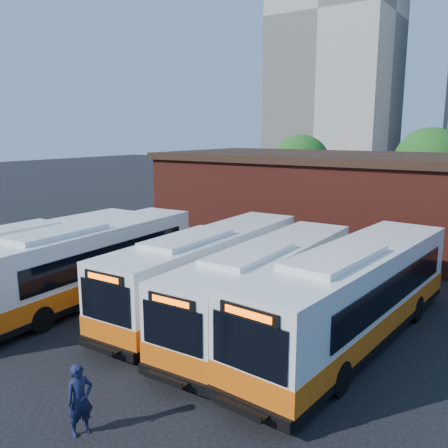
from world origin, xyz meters
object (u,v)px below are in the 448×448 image
Objects in this scene: bus_east at (352,299)px; bus_west at (86,266)px; bus_mideast at (267,288)px; bus_midwest at (209,272)px; transit_worker at (80,400)px; bus_farwest at (42,258)px.

bus_west is at bearing -163.40° from bus_east.
bus_midwest is at bearing 170.67° from bus_mideast.
bus_east reaches higher than transit_worker.
bus_midwest is 0.94× the size of bus_east.
bus_farwest is 9.09m from bus_midwest.
bus_mideast is at bearing 9.99° from bus_farwest.
bus_east is 7.22× the size of transit_worker.
bus_east is (6.76, -0.10, 0.09)m from bus_midwest.
bus_east is at bearing -2.22° from bus_midwest.
bus_farwest is 0.98× the size of bus_mideast.
bus_midwest is 1.03× the size of bus_mideast.
bus_midwest is at bearing 16.54° from bus_farwest.
bus_midwest reaches higher than transit_worker.
transit_worker is (2.67, -9.62, -0.66)m from bus_midwest.
bus_east is 10.38m from transit_worker.
bus_mideast is at bearing -168.54° from bus_east.
bus_west is 1.03× the size of bus_midwest.
transit_worker is at bearing -75.81° from bus_midwest.
bus_farwest is 0.89× the size of bus_east.
bus_east is at bearing 5.41° from bus_mideast.
bus_east is at bearing -5.58° from transit_worker.
transit_worker is at bearing -94.76° from bus_mideast.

